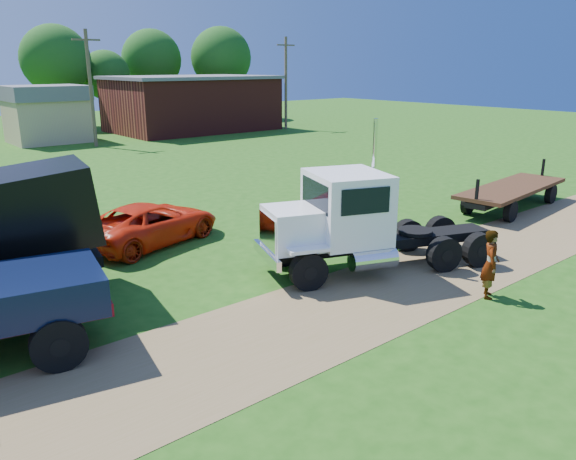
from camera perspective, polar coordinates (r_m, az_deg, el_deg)
ground at (r=16.31m, az=8.29°, el=-6.78°), size 140.00×140.00×0.00m
dirt_track at (r=16.31m, az=8.29°, el=-6.76°), size 120.00×4.20×0.01m
white_semi_tractor at (r=17.78m, az=6.24°, el=0.82°), size 7.97×4.98×4.76m
orange_pickup at (r=21.30m, az=-13.82°, el=0.67°), size 5.98×3.95×1.53m
flatbed_trailer at (r=27.73m, az=21.77°, el=3.67°), size 7.51×2.95×1.87m
spectator_a at (r=16.83m, az=19.89°, el=-3.27°), size 0.86×0.82×1.99m
spectator_b at (r=20.63m, az=-19.78°, el=0.06°), size 1.04×0.91×1.81m
brick_building at (r=57.96m, az=-9.73°, el=12.58°), size 15.40×10.40×5.30m
tan_shed at (r=52.31m, az=-23.26°, el=10.84°), size 6.20×5.40×4.70m
utility_poles at (r=48.11m, az=-19.41°, el=13.60°), size 42.20×0.28×9.00m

